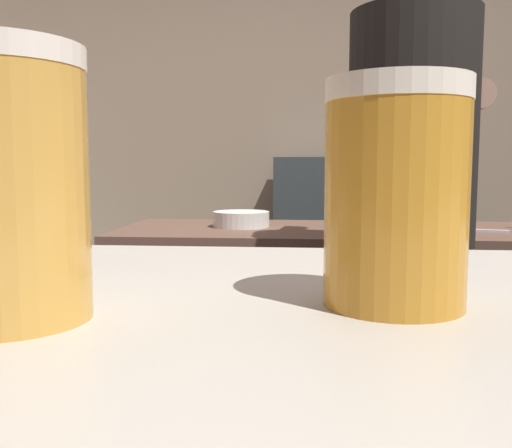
{
  "coord_description": "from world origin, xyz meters",
  "views": [
    {
      "loc": [
        -0.04,
        -1.33,
        1.11
      ],
      "look_at": [
        -0.09,
        -0.75,
        1.04
      ],
      "focal_mm": 39.39,
      "sensor_mm": 36.0,
      "label": 1
    }
  ],
  "objects_px": {
    "mixing_bowl": "(241,219)",
    "bottle_soy": "(361,142)",
    "chefs_knife": "(471,230)",
    "pint_glass_far": "(6,186)",
    "pint_glass_near": "(396,194)",
    "bottle_vinegar": "(404,144)",
    "bartender": "(410,206)"
  },
  "relations": [
    {
      "from": "pint_glass_far",
      "to": "bottle_soy",
      "type": "distance_m",
      "value": 2.97
    },
    {
      "from": "pint_glass_far",
      "to": "bartender",
      "type": "bearing_deg",
      "value": 71.02
    },
    {
      "from": "chefs_knife",
      "to": "pint_glass_far",
      "type": "xyz_separation_m",
      "value": [
        -0.72,
        -1.67,
        0.21
      ]
    },
    {
      "from": "bottle_soy",
      "to": "mixing_bowl",
      "type": "bearing_deg",
      "value": -114.56
    },
    {
      "from": "bartender",
      "to": "pint_glass_near",
      "type": "distance_m",
      "value": 1.25
    },
    {
      "from": "pint_glass_near",
      "to": "pint_glass_far",
      "type": "height_order",
      "value": "pint_glass_far"
    },
    {
      "from": "bartender",
      "to": "pint_glass_far",
      "type": "xyz_separation_m",
      "value": [
        -0.44,
        -1.27,
        0.1
      ]
    },
    {
      "from": "bartender",
      "to": "bottle_soy",
      "type": "height_order",
      "value": "bartender"
    },
    {
      "from": "bartender",
      "to": "pint_glass_near",
      "type": "height_order",
      "value": "bartender"
    },
    {
      "from": "pint_glass_near",
      "to": "bottle_vinegar",
      "type": "bearing_deg",
      "value": 80.25
    },
    {
      "from": "pint_glass_far",
      "to": "bottle_vinegar",
      "type": "bearing_deg",
      "value": 76.68
    },
    {
      "from": "bartender",
      "to": "mixing_bowl",
      "type": "relative_size",
      "value": 8.43
    },
    {
      "from": "bartender",
      "to": "mixing_bowl",
      "type": "bearing_deg",
      "value": 54.7
    },
    {
      "from": "bottle_soy",
      "to": "chefs_knife",
      "type": "bearing_deg",
      "value": -78.42
    },
    {
      "from": "bartender",
      "to": "mixing_bowl",
      "type": "height_order",
      "value": "bartender"
    },
    {
      "from": "chefs_knife",
      "to": "pint_glass_near",
      "type": "distance_m",
      "value": 1.72
    },
    {
      "from": "bartender",
      "to": "pint_glass_far",
      "type": "distance_m",
      "value": 1.35
    },
    {
      "from": "pint_glass_near",
      "to": "pint_glass_far",
      "type": "bearing_deg",
      "value": -166.51
    },
    {
      "from": "pint_glass_far",
      "to": "pint_glass_near",
      "type": "bearing_deg",
      "value": 13.49
    },
    {
      "from": "mixing_bowl",
      "to": "bottle_soy",
      "type": "height_order",
      "value": "bottle_soy"
    },
    {
      "from": "mixing_bowl",
      "to": "bottle_soy",
      "type": "distance_m",
      "value": 1.34
    },
    {
      "from": "chefs_knife",
      "to": "bottle_soy",
      "type": "bearing_deg",
      "value": 118.36
    },
    {
      "from": "pint_glass_near",
      "to": "bottle_vinegar",
      "type": "xyz_separation_m",
      "value": [
        0.51,
        2.98,
        0.14
      ]
    },
    {
      "from": "bartender",
      "to": "pint_glass_near",
      "type": "relative_size",
      "value": 13.37
    },
    {
      "from": "bartender",
      "to": "chefs_knife",
      "type": "relative_size",
      "value": 7.19
    },
    {
      "from": "mixing_bowl",
      "to": "bottle_soy",
      "type": "relative_size",
      "value": 0.94
    },
    {
      "from": "pint_glass_near",
      "to": "bottle_soy",
      "type": "xyz_separation_m",
      "value": [
        0.26,
        2.88,
        0.15
      ]
    },
    {
      "from": "bartender",
      "to": "mixing_bowl",
      "type": "xyz_separation_m",
      "value": [
        -0.51,
        0.48,
        -0.09
      ]
    },
    {
      "from": "chefs_knife",
      "to": "pint_glass_far",
      "type": "distance_m",
      "value": 1.83
    },
    {
      "from": "bartender",
      "to": "chefs_knife",
      "type": "height_order",
      "value": "bartender"
    },
    {
      "from": "chefs_knife",
      "to": "bottle_vinegar",
      "type": "height_order",
      "value": "bottle_vinegar"
    },
    {
      "from": "bartender",
      "to": "bottle_soy",
      "type": "relative_size",
      "value": 7.91
    }
  ]
}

